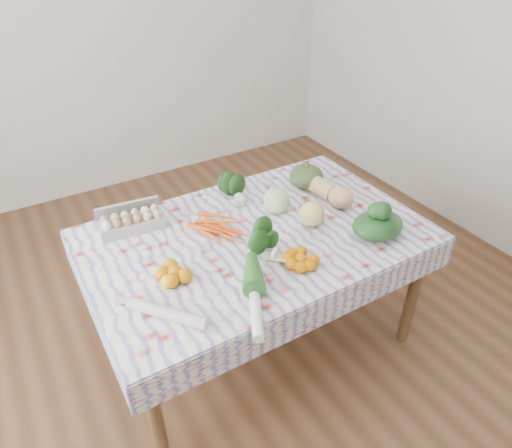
% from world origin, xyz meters
% --- Properties ---
extents(ground, '(4.50, 4.50, 0.00)m').
position_xyz_m(ground, '(0.00, 0.00, 0.00)').
color(ground, '#52311C').
rests_on(ground, ground).
extents(wall_back, '(4.00, 0.04, 2.80)m').
position_xyz_m(wall_back, '(0.00, 2.25, 1.40)').
color(wall_back, silver).
rests_on(wall_back, ground).
extents(dining_table, '(1.60, 1.00, 0.75)m').
position_xyz_m(dining_table, '(0.00, 0.00, 0.68)').
color(dining_table, brown).
rests_on(dining_table, ground).
extents(tablecloth, '(1.66, 1.06, 0.01)m').
position_xyz_m(tablecloth, '(0.00, 0.00, 0.76)').
color(tablecloth, silver).
rests_on(tablecloth, dining_table).
extents(egg_carton, '(0.33, 0.16, 0.09)m').
position_xyz_m(egg_carton, '(-0.51, 0.35, 0.81)').
color(egg_carton, '#979792').
rests_on(egg_carton, tablecloth).
extents(carrot_bunch, '(0.30, 0.28, 0.04)m').
position_xyz_m(carrot_bunch, '(-0.16, 0.10, 0.78)').
color(carrot_bunch, '#EF4D0A').
rests_on(carrot_bunch, tablecloth).
extents(kale_bunch, '(0.18, 0.17, 0.13)m').
position_xyz_m(kale_bunch, '(0.08, 0.33, 0.83)').
color(kale_bunch, '#173611').
rests_on(kale_bunch, tablecloth).
extents(kabocha_squash, '(0.20, 0.20, 0.13)m').
position_xyz_m(kabocha_squash, '(0.50, 0.26, 0.83)').
color(kabocha_squash, '#3B5227').
rests_on(kabocha_squash, tablecloth).
extents(cabbage, '(0.18, 0.18, 0.14)m').
position_xyz_m(cabbage, '(0.20, 0.12, 0.83)').
color(cabbage, '#B8D28C').
rests_on(cabbage, tablecloth).
extents(butternut_squash, '(0.15, 0.29, 0.13)m').
position_xyz_m(butternut_squash, '(0.51, 0.06, 0.83)').
color(butternut_squash, tan).
rests_on(butternut_squash, tablecloth).
extents(orange_cluster, '(0.26, 0.26, 0.07)m').
position_xyz_m(orange_cluster, '(-0.47, -0.11, 0.80)').
color(orange_cluster, orange).
rests_on(orange_cluster, tablecloth).
extents(broccoli, '(0.19, 0.19, 0.11)m').
position_xyz_m(broccoli, '(-0.05, -0.18, 0.82)').
color(broccoli, '#1A4916').
rests_on(broccoli, tablecloth).
extents(mandarin_cluster, '(0.22, 0.22, 0.06)m').
position_xyz_m(mandarin_cluster, '(0.05, -0.30, 0.79)').
color(mandarin_cluster, '#D17300').
rests_on(mandarin_cluster, tablecloth).
extents(grapefruit, '(0.16, 0.16, 0.13)m').
position_xyz_m(grapefruit, '(0.28, -0.08, 0.83)').
color(grapefruit, '#DDCD6D').
rests_on(grapefruit, tablecloth).
extents(spinach_bag, '(0.28, 0.23, 0.12)m').
position_xyz_m(spinach_bag, '(0.50, -0.32, 0.82)').
color(spinach_bag, '#163716').
rests_on(spinach_bag, tablecloth).
extents(daikon, '(0.27, 0.31, 0.05)m').
position_xyz_m(daikon, '(-0.59, -0.31, 0.79)').
color(daikon, beige).
rests_on(daikon, tablecloth).
extents(leek, '(0.25, 0.42, 0.05)m').
position_xyz_m(leek, '(-0.25, -0.40, 0.79)').
color(leek, white).
rests_on(leek, tablecloth).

